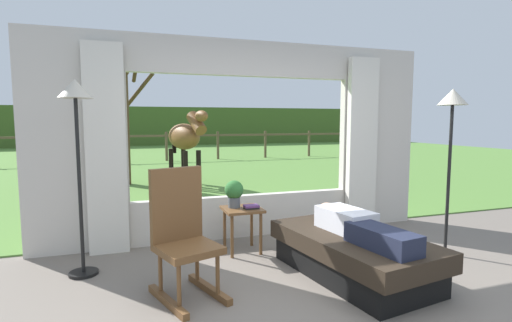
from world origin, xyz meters
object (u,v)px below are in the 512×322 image
object	(u,v)px
horse	(185,137)
reclining_person	(356,226)
recliner_sofa	(353,254)
rocking_chair	(183,234)
potted_plant	(234,192)
floor_lamp_left	(76,118)
pasture_tree	(121,117)
floor_lamp_right	(452,122)
side_table	(242,216)
book_stack	(251,207)

from	to	relation	value
horse	reclining_person	bearing A→B (deg)	82.15
recliner_sofa	horse	size ratio (longest dim) A/B	1.00
rocking_chair	potted_plant	size ratio (longest dim) A/B	3.50
recliner_sofa	floor_lamp_left	distance (m)	2.99
potted_plant	pasture_tree	xyz separation A→B (m)	(-1.26, 5.36, 0.93)
potted_plant	floor_lamp_left	bearing A→B (deg)	-172.62
reclining_person	floor_lamp_right	distance (m)	1.71
recliner_sofa	horse	bearing A→B (deg)	88.81
side_table	pasture_tree	world-z (taller)	pasture_tree
side_table	potted_plant	bearing A→B (deg)	143.13
recliner_sofa	rocking_chair	xyz separation A→B (m)	(-1.64, 0.13, 0.33)
book_stack	floor_lamp_right	distance (m)	2.44
reclining_person	book_stack	distance (m)	1.26
floor_lamp_right	recliner_sofa	bearing A→B (deg)	-171.56
reclining_person	horse	size ratio (longest dim) A/B	0.79
recliner_sofa	horse	distance (m)	5.87
side_table	book_stack	world-z (taller)	book_stack
floor_lamp_left	reclining_person	bearing A→B (deg)	-20.37
floor_lamp_left	horse	xyz separation A→B (m)	(1.75, 4.85, -0.40)
book_stack	horse	size ratio (longest dim) A/B	0.09
potted_plant	book_stack	world-z (taller)	potted_plant
book_stack	floor_lamp_left	distance (m)	2.06
reclining_person	floor_lamp_right	xyz separation A→B (m)	(1.36, 0.25, 1.00)
recliner_sofa	floor_lamp_left	xyz separation A→B (m)	(-2.53, 0.89, 1.34)
book_stack	floor_lamp_right	size ratio (longest dim) A/B	0.09
recliner_sofa	pasture_tree	size ratio (longest dim) A/B	0.53
potted_plant	book_stack	distance (m)	0.27
pasture_tree	horse	bearing A→B (deg)	-27.23
potted_plant	pasture_tree	world-z (taller)	pasture_tree
reclining_person	floor_lamp_left	xyz separation A→B (m)	(-2.53, 0.94, 1.03)
rocking_chair	side_table	distance (m)	1.23
rocking_chair	horse	bearing A→B (deg)	62.60
side_table	floor_lamp_left	bearing A→B (deg)	-174.96
horse	floor_lamp_left	bearing A→B (deg)	54.66
recliner_sofa	side_table	xyz separation A→B (m)	(-0.83, 1.04, 0.21)
floor_lamp_left	floor_lamp_right	size ratio (longest dim) A/B	1.02
potted_plant	floor_lamp_left	xyz separation A→B (m)	(-1.62, -0.21, 0.85)
rocking_chair	floor_lamp_right	distance (m)	3.16
reclining_person	book_stack	bearing A→B (deg)	116.88
floor_lamp_left	horse	world-z (taller)	floor_lamp_left
floor_lamp_left	pasture_tree	xyz separation A→B (m)	(0.37, 5.57, 0.07)
recliner_sofa	rocking_chair	bearing A→B (deg)	166.77
recliner_sofa	rocking_chair	size ratio (longest dim) A/B	1.62
potted_plant	reclining_person	bearing A→B (deg)	-51.71
rocking_chair	floor_lamp_right	world-z (taller)	floor_lamp_right
potted_plant	rocking_chair	bearing A→B (deg)	-127.12
recliner_sofa	floor_lamp_left	bearing A→B (deg)	151.74
potted_plant	side_table	bearing A→B (deg)	-36.87
potted_plant	recliner_sofa	bearing A→B (deg)	-50.48
pasture_tree	side_table	bearing A→B (deg)	-76.15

